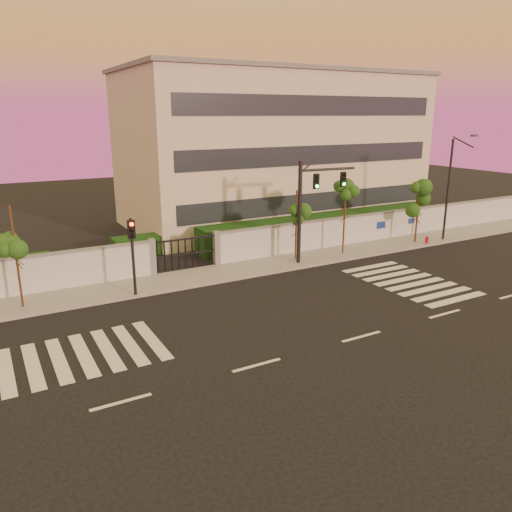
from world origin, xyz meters
name	(u,v)px	position (x,y,z in m)	size (l,w,h in m)	color
ground	(361,337)	(0.00, 0.00, 0.00)	(120.00, 120.00, 0.00)	black
sidewalk	(243,269)	(0.00, 10.50, 0.07)	(60.00, 3.00, 0.15)	gray
perimeter_wall	(233,247)	(0.10, 12.00, 1.07)	(60.00, 0.36, 2.20)	#BABDC2
hedge_row	(229,239)	(1.17, 14.74, 0.82)	(41.00, 4.25, 1.80)	black
institutional_building	(273,148)	(9.00, 21.99, 6.16)	(24.40, 12.40, 12.25)	beige
road_markings	(281,313)	(-1.58, 3.76, 0.01)	(57.00, 7.62, 0.02)	silver
street_tree_c	(14,234)	(-11.94, 10.19, 3.67)	(1.37, 1.09, 5.00)	#382314
street_tree_d	(297,210)	(3.72, 10.51, 3.31)	(1.35, 1.07, 4.50)	#382314
street_tree_e	(345,199)	(7.30, 10.29, 3.69)	(1.43, 1.14, 5.02)	#382314
street_tree_f	(419,199)	(13.63, 10.05, 3.24)	(1.57, 1.25, 4.40)	#382314
traffic_signal_main	(311,199)	(4.29, 9.85, 4.00)	(4.00, 0.51, 6.32)	black
traffic_signal_secondary	(133,248)	(-6.84, 9.14, 2.58)	(0.32, 0.32, 4.07)	black
streetlight_east	(450,185)	(15.96, 9.44, 4.11)	(0.45, 1.83, 7.61)	black
fire_hydrant	(427,241)	(13.98, 9.31, 0.34)	(0.27, 0.25, 0.68)	#B40C1B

